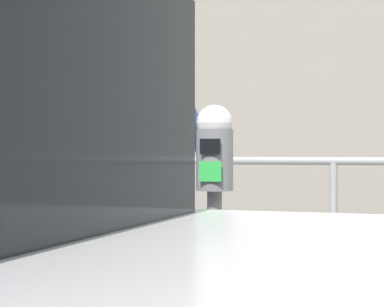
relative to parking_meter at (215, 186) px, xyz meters
The scene contains 4 objects.
parking_meter is the anchor object (origin of this frame).
pedestrian_at_meter 0.50m from the parking_meter, 157.06° to the left, with size 0.71×0.44×1.69m.
background_railing 2.17m from the parking_meter, 81.80° to the left, with size 24.06×0.06×1.13m.
backdrop_wall 5.32m from the parking_meter, 86.67° to the left, with size 32.00×0.50×3.34m, color gray.
Camera 1 is at (0.58, -2.63, 1.30)m, focal length 65.44 mm.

